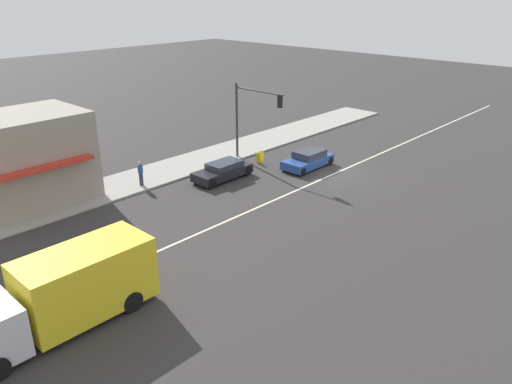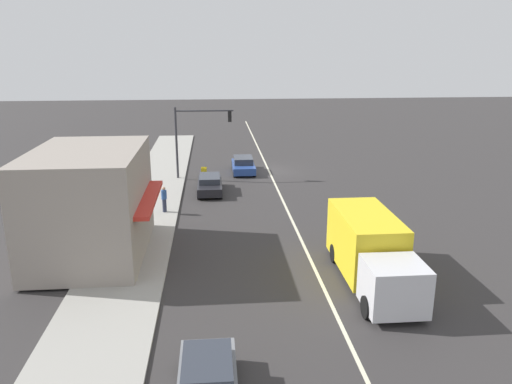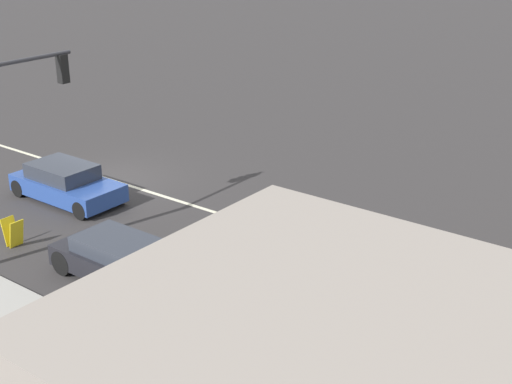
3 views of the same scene
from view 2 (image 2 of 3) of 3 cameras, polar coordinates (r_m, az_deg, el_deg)
ground_plane at (r=25.63m, az=5.99°, el=-7.17°), size 160.00×160.00×0.00m
sidewalk_right at (r=25.10m, az=-14.62°, el=-8.01°), size 4.00×73.00×0.12m
lane_marking_center at (r=42.56m, az=1.49°, el=2.42°), size 0.16×60.00×0.01m
building_corner_store at (r=25.83m, az=-18.43°, el=-1.21°), size 5.81×7.79×5.30m
traffic_signal_main at (r=39.49m, az=-7.06°, el=6.99°), size 4.59×0.34×5.60m
pedestrian at (r=31.86m, az=-10.46°, el=-0.76°), size 0.34×0.34×1.64m
warning_aframe_sign at (r=40.45m, az=-5.97°, el=2.22°), size 0.45×0.53×0.84m
delivery_truck at (r=22.85m, az=13.01°, el=-6.51°), size 2.44×7.50×2.87m
sedan_dark at (r=36.31m, az=-5.31°, el=0.90°), size 1.74×4.29×1.19m
suv_grey at (r=15.83m, az=-5.55°, el=-20.77°), size 1.77×3.90×1.27m
coupe_blue at (r=42.05m, az=-1.46°, el=3.09°), size 1.84×4.06×1.26m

